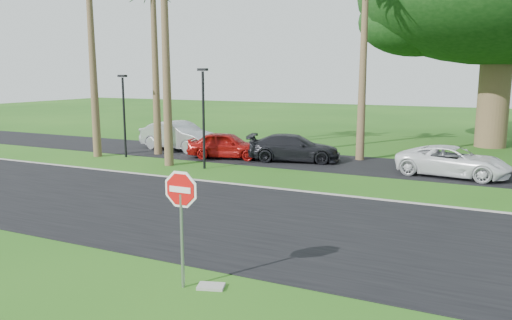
{
  "coord_description": "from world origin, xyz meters",
  "views": [
    {
      "loc": [
        6.11,
        -11.2,
        4.41
      ],
      "look_at": [
        -0.36,
        2.33,
        1.8
      ],
      "focal_mm": 35.0,
      "sensor_mm": 36.0,
      "label": 1
    }
  ],
  "objects_px": {
    "car_minivan": "(453,162)",
    "car_silver": "(179,136)",
    "stop_sign_near": "(181,205)",
    "car_red": "(227,145)",
    "car_dark": "(294,148)"
  },
  "relations": [
    {
      "from": "car_minivan",
      "to": "car_silver",
      "type": "bearing_deg",
      "value": 92.67
    },
    {
      "from": "car_silver",
      "to": "car_minivan",
      "type": "xyz_separation_m",
      "value": [
        14.92,
        -1.13,
        -0.17
      ]
    },
    {
      "from": "stop_sign_near",
      "to": "car_red",
      "type": "bearing_deg",
      "value": 115.64
    },
    {
      "from": "car_dark",
      "to": "car_minivan",
      "type": "relative_size",
      "value": 0.99
    },
    {
      "from": "car_silver",
      "to": "stop_sign_near",
      "type": "bearing_deg",
      "value": -134.68
    },
    {
      "from": "car_red",
      "to": "car_dark",
      "type": "xyz_separation_m",
      "value": [
        3.5,
        0.7,
        -0.01
      ]
    },
    {
      "from": "car_silver",
      "to": "car_red",
      "type": "height_order",
      "value": "car_silver"
    },
    {
      "from": "stop_sign_near",
      "to": "car_silver",
      "type": "distance_m",
      "value": 19.06
    },
    {
      "from": "car_dark",
      "to": "stop_sign_near",
      "type": "bearing_deg",
      "value": 178.29
    },
    {
      "from": "car_dark",
      "to": "car_red",
      "type": "bearing_deg",
      "value": 86.81
    },
    {
      "from": "car_minivan",
      "to": "car_dark",
      "type": "bearing_deg",
      "value": 92.7
    },
    {
      "from": "stop_sign_near",
      "to": "car_dark",
      "type": "distance_m",
      "value": 15.56
    },
    {
      "from": "car_red",
      "to": "car_minivan",
      "type": "relative_size",
      "value": 0.87
    },
    {
      "from": "car_silver",
      "to": "car_red",
      "type": "xyz_separation_m",
      "value": [
        3.84,
        -1.26,
        -0.13
      ]
    },
    {
      "from": "car_dark",
      "to": "car_minivan",
      "type": "xyz_separation_m",
      "value": [
        7.58,
        -0.57,
        -0.02
      ]
    }
  ]
}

